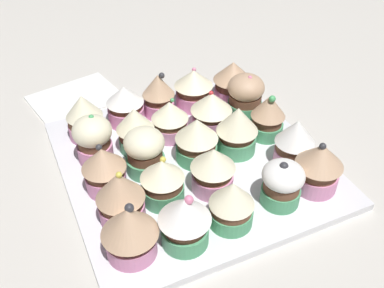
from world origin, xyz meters
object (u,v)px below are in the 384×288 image
Objects in this scene: cupcake_9 at (232,203)px; cupcake_15 at (163,180)px; cupcake_18 at (125,105)px; cupcake_20 at (120,197)px; cupcake_19 at (130,230)px; napkin at (75,97)px; cupcake_13 at (159,94)px; cupcake_22 at (93,139)px; cupcake_14 at (185,220)px; cupcake_0 at (319,166)px; cupcake_7 at (211,110)px; cupcake_23 at (85,116)px; cupcake_17 at (135,128)px; cupcake_6 at (237,129)px; cupcake_5 at (282,183)px; cupcake_3 at (245,95)px; cupcake_21 at (104,169)px; cupcake_2 at (268,115)px; cupcake_8 at (194,88)px; baking_tray at (192,163)px; cupcake_12 at (170,119)px; cupcake_16 at (145,151)px; cupcake_4 at (232,80)px; cupcake_1 at (295,141)px; cupcake_11 at (198,141)px; cupcake_10 at (214,168)px.

cupcake_9 is 0.96× the size of cupcake_15.
cupcake_18 is 0.84× the size of cupcake_20.
napkin is at bearing -2.74° from cupcake_19.
cupcake_13 is 15.01cm from cupcake_22.
cupcake_9 is 0.91× the size of cupcake_14.
cupcake_14 is at bearing -163.58° from cupcake_22.
cupcake_0 is 19.73cm from cupcake_7.
cupcake_17 is at bearing -135.74° from cupcake_23.
cupcake_6 and cupcake_13 have the same top height.
cupcake_23 is at bearing 98.60° from cupcake_18.
cupcake_6 reaches higher than cupcake_5.
cupcake_3 is at bearing -37.20° from cupcake_6.
cupcake_14 is 14.32cm from cupcake_21.
cupcake_22 is at bearing 176.53° from napkin.
cupcake_23 is at bearing -0.70° from cupcake_20.
cupcake_0 is at bearing -153.25° from cupcake_13.
cupcake_14 is 0.97× the size of cupcake_19.
cupcake_0 is 1.00× the size of cupcake_19.
cupcake_22 is (18.86, 20.14, 0.51)cm from cupcake_5.
cupcake_8 is at bearing 29.04° from cupcake_2.
cupcake_23 is (12.29, 12.77, 4.41)cm from baking_tray.
cupcake_21 is (-7.51, 12.65, 0.40)cm from cupcake_12.
cupcake_19 is at bearing 90.15° from cupcake_0.
cupcake_16 is (-12.77, 7.18, -0.22)cm from cupcake_13.
cupcake_18 is (1.00, 19.29, -0.40)cm from cupcake_4.
cupcake_23 is (11.70, 26.08, -0.01)cm from cupcake_2.
cupcake_14 is 14.26cm from cupcake_16.
cupcake_9 is 0.89× the size of cupcake_22.
cupcake_14 is at bearing 108.83° from cupcake_1.
cupcake_11 is at bearing 94.64° from cupcake_2.
cupcake_1 is at bearing -146.66° from cupcake_13.
cupcake_9 is at bearing 173.77° from cupcake_11.
cupcake_11 is at bearing -31.04° from cupcake_14.
cupcake_4 reaches higher than baking_tray.
cupcake_2 is 1.06× the size of cupcake_21.
cupcake_19 is 1.03× the size of cupcake_23.
cupcake_4 is at bearing -64.09° from cupcake_21.
cupcake_5 is 7.81cm from cupcake_9.
cupcake_23 reaches higher than cupcake_8.
cupcake_21 is (-6.65, 6.71, -0.17)cm from cupcake_17.
cupcake_19 is at bearing 133.07° from cupcake_7.
cupcake_18 is 0.88× the size of cupcake_22.
cupcake_8 is 14.70cm from cupcake_11.
cupcake_3 is 23.97cm from cupcake_15.
cupcake_7 reaches higher than cupcake_12.
cupcake_16 is 0.92× the size of cupcake_19.
cupcake_0 is 1.06× the size of cupcake_4.
cupcake_10 is (-0.13, 13.10, -0.19)cm from cupcake_1.
cupcake_18 is at bearing -2.86° from cupcake_14.
cupcake_18 is (6.50, 5.16, 0.14)cm from cupcake_12.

